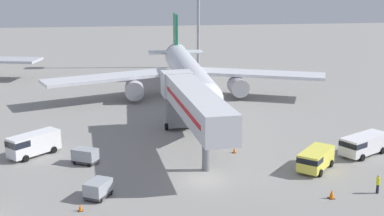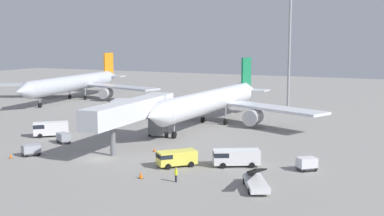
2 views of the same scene
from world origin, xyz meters
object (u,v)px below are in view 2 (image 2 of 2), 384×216
ground_crew_worker_foreground (176,174)px  baggage_cart_far_left (31,150)px  baggage_cart_outer_left (307,163)px  baggage_cart_mid_center (63,138)px  airplane_background (76,83)px  service_van_rear_left (176,158)px  apron_light_mast (290,27)px  jet_bridge (135,111)px  service_van_mid_left (50,128)px  safety_cone_bravo (141,175)px  airplane_at_gate (213,101)px  safety_cone_charlie (11,156)px  service_van_far_center (235,157)px  belt_loader_truck (256,182)px  safety_cone_alpha (154,150)px

ground_crew_worker_foreground → baggage_cart_far_left: bearing=173.7°
baggage_cart_outer_left → baggage_cart_mid_center: size_ratio=0.96×
airplane_background → service_van_rear_left: bearing=-41.9°
ground_crew_worker_foreground → apron_light_mast: (-4.87, 62.82, 16.89)m
airplane_background → jet_bridge: bearing=-43.3°
service_van_mid_left → baggage_cart_outer_left: size_ratio=1.99×
service_van_rear_left → safety_cone_bravo: service_van_rear_left is taller
jet_bridge → ground_crew_worker_foreground: size_ratio=13.36×
airplane_at_gate → apron_light_mast: bearing=77.6°
airplane_at_gate → service_van_rear_left: (7.90, -29.25, -3.05)m
jet_bridge → safety_cone_charlie: jet_bridge is taller
baggage_cart_mid_center → airplane_background: (-32.13, 42.94, 3.32)m
baggage_cart_outer_left → jet_bridge: bearing=174.4°
baggage_cart_mid_center → apron_light_mast: bearing=69.7°
airplane_at_gate → airplane_background: size_ratio=0.92×
service_van_far_center → safety_cone_charlie: service_van_far_center is taller
baggage_cart_mid_center → safety_cone_bravo: 22.89m
baggage_cart_far_left → airplane_background: 61.17m
safety_cone_bravo → safety_cone_charlie: bearing=178.2°
service_van_rear_left → baggage_cart_mid_center: 21.64m
service_van_mid_left → apron_light_mast: apron_light_mast is taller
baggage_cart_outer_left → apron_light_mast: size_ratio=0.10×
baggage_cart_outer_left → airplane_background: airplane_background is taller
service_van_mid_left → airplane_background: 48.18m
belt_loader_truck → baggage_cart_outer_left: 9.86m
airplane_at_gate → baggage_cart_far_left: airplane_at_gate is taller
baggage_cart_far_left → airplane_background: size_ratio=0.06×
safety_cone_alpha → safety_cone_bravo: (5.23, -11.95, 0.08)m
jet_bridge → ground_crew_worker_foreground: (13.51, -13.23, -4.21)m
baggage_cart_mid_center → ground_crew_worker_foreground: size_ratio=1.66×
apron_light_mast → safety_cone_bravo: bearing=-89.3°
baggage_cart_mid_center → baggage_cart_far_left: bearing=-79.8°
airplane_background → baggage_cart_mid_center: bearing=-53.2°
airplane_at_gate → safety_cone_alpha: bearing=-86.1°
airplane_at_gate → baggage_cart_outer_left: (22.45, -24.28, -3.29)m
airplane_at_gate → apron_light_mast: size_ratio=1.68×
baggage_cart_far_left → safety_cone_alpha: bearing=34.0°
baggage_cart_mid_center → safety_cone_charlie: 10.38m
baggage_cart_outer_left → apron_light_mast: (-16.32, 52.03, 16.89)m
belt_loader_truck → ground_crew_worker_foreground: size_ratio=3.75×
baggage_cart_mid_center → service_van_rear_left: bearing=-12.8°
airplane_at_gate → baggage_cart_outer_left: bearing=-47.2°
baggage_cart_far_left → safety_cone_bravo: 18.83m
safety_cone_alpha → safety_cone_bravo: bearing=-66.3°
belt_loader_truck → baggage_cart_mid_center: belt_loader_truck is taller
service_van_rear_left → ground_crew_worker_foreground: service_van_rear_left is taller
baggage_cart_mid_center → safety_cone_bravo: baggage_cart_mid_center is taller
service_van_mid_left → safety_cone_charlie: size_ratio=8.76×
airplane_at_gate → apron_light_mast: (6.13, 27.75, 13.60)m
jet_bridge → baggage_cart_mid_center: size_ratio=8.04×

